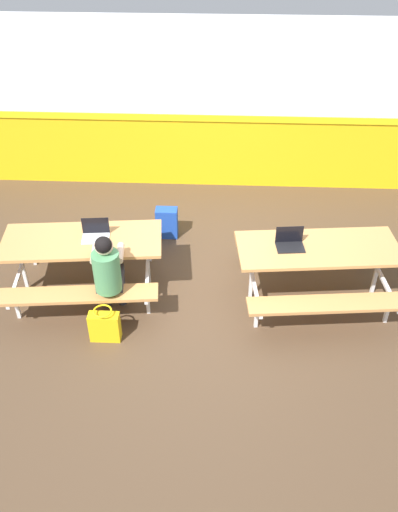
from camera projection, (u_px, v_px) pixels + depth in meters
The scene contains 9 objects.
ground_plane at pixel (199, 295), 6.79m from camera, with size 10.00×10.00×0.02m, color #4C3826.
accent_backdrop at pixel (207, 110), 8.23m from camera, with size 8.00×0.14×2.60m.
picnic_table_left at pixel (83, 250), 6.54m from camera, with size 1.95×1.72×0.74m.
picnic_table_right at pixel (317, 258), 6.42m from camera, with size 1.95×1.72×0.74m.
student_nearer at pixel (108, 270), 6.04m from camera, with size 0.39×0.54×1.21m.
laptop_silver at pixel (96, 234), 6.45m from camera, with size 0.34×0.25×0.22m.
laptop_dark at pixel (290, 243), 6.31m from camera, with size 0.34×0.25×0.22m.
backpack_dark at pixel (167, 223), 7.66m from camera, with size 0.30×0.22×0.44m.
tote_bag_bright at pixel (105, 326), 6.07m from camera, with size 0.34×0.21×0.43m.
Camera 1 is at (0.24, -5.10, 4.49)m, focal length 38.37 mm.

